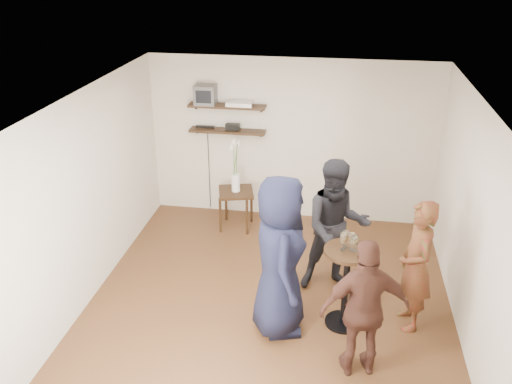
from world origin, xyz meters
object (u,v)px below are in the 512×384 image
radio (233,127)px  person_navy (279,257)px  dvd_deck (240,104)px  person_plaid (416,266)px  drinks_table (346,277)px  person_dark (336,227)px  person_brown (365,309)px  crt_monitor (206,94)px  side_table (236,197)px

radio → person_navy: person_navy is taller
dvd_deck → person_plaid: (2.49, -2.49, -1.10)m
drinks_table → person_dark: size_ratio=0.57×
person_dark → person_brown: 1.56m
radio → person_brown: size_ratio=0.14×
dvd_deck → drinks_table: dvd_deck is taller
crt_monitor → drinks_table: crt_monitor is taller
person_dark → drinks_table: bearing=-90.0°
drinks_table → person_navy: 0.84m
radio → person_brown: radio is taller
crt_monitor → side_table: crt_monitor is taller
person_dark → side_table: bearing=126.7°
drinks_table → person_navy: (-0.75, -0.18, 0.31)m
radio → side_table: size_ratio=0.35×
crt_monitor → side_table: 1.64m
radio → person_navy: bearing=-68.8°
drinks_table → person_navy: person_navy is taller
person_plaid → person_navy: bearing=-87.8°
dvd_deck → person_brown: dvd_deck is taller
dvd_deck → drinks_table: bearing=-56.6°
person_navy → side_table: bearing=8.6°
dvd_deck → drinks_table: 3.37m
side_table → person_navy: (0.96, -2.36, 0.44)m
side_table → person_plaid: bearing=-39.6°
drinks_table → person_brown: 0.79m
side_table → person_dark: bearing=-42.1°
person_navy → radio: bearing=7.6°
radio → crt_monitor: bearing=180.0°
crt_monitor → side_table: (0.53, -0.44, -1.49)m
radio → side_table: (0.12, -0.44, -0.99)m
person_dark → dvd_deck: bearing=119.1°
side_table → person_navy: 2.59m
dvd_deck → person_navy: size_ratio=0.21×
crt_monitor → dvd_deck: bearing=0.0°
crt_monitor → dvd_deck: size_ratio=0.80×
person_plaid → person_dark: size_ratio=0.90×
radio → person_navy: size_ratio=0.11×
radio → person_dark: 2.59m
side_table → person_dark: size_ratio=0.36×
dvd_deck → side_table: dvd_deck is taller
radio → person_dark: (1.69, -1.85, -0.63)m
person_navy → person_plaid: bearing=-92.2°
person_navy → person_brown: 1.11m
drinks_table → person_plaid: (0.77, 0.12, 0.15)m
dvd_deck → person_brown: 4.03m
drinks_table → person_brown: (0.18, -0.75, 0.13)m
drinks_table → person_dark: (-0.15, 0.76, 0.23)m
person_plaid → person_dark: (-0.92, 0.64, 0.08)m
dvd_deck → person_plaid: dvd_deck is taller
radio → dvd_deck: bearing=0.0°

